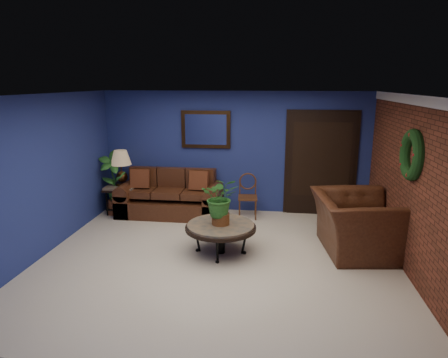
# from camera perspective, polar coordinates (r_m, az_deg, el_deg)

# --- Properties ---
(floor) EXTENTS (5.50, 5.50, 0.00)m
(floor) POSITION_cam_1_polar(r_m,az_deg,el_deg) (6.28, -0.88, -11.48)
(floor) COLOR beige
(floor) RESTS_ON ground
(wall_back) EXTENTS (5.50, 0.04, 2.50)m
(wall_back) POSITION_cam_1_polar(r_m,az_deg,el_deg) (8.29, 1.57, 3.83)
(wall_back) COLOR navy
(wall_back) RESTS_ON ground
(wall_left) EXTENTS (0.04, 5.00, 2.50)m
(wall_left) POSITION_cam_1_polar(r_m,az_deg,el_deg) (6.81, -24.47, 0.40)
(wall_left) COLOR navy
(wall_left) RESTS_ON ground
(wall_right_brick) EXTENTS (0.04, 5.00, 2.50)m
(wall_right_brick) POSITION_cam_1_polar(r_m,az_deg,el_deg) (6.11, 25.51, -1.13)
(wall_right_brick) COLOR maroon
(wall_right_brick) RESTS_ON ground
(ceiling) EXTENTS (5.50, 5.00, 0.02)m
(ceiling) POSITION_cam_1_polar(r_m,az_deg,el_deg) (5.69, -0.98, 11.95)
(ceiling) COLOR white
(ceiling) RESTS_ON wall_back
(crown_molding) EXTENTS (0.03, 5.00, 0.14)m
(crown_molding) POSITION_cam_1_polar(r_m,az_deg,el_deg) (5.94, 26.42, 9.95)
(crown_molding) COLOR white
(crown_molding) RESTS_ON wall_right_brick
(wall_mirror) EXTENTS (1.02, 0.06, 0.77)m
(wall_mirror) POSITION_cam_1_polar(r_m,az_deg,el_deg) (8.26, -2.61, 7.08)
(wall_mirror) COLOR #412711
(wall_mirror) RESTS_ON wall_back
(closet_door) EXTENTS (1.44, 0.06, 2.18)m
(closet_door) POSITION_cam_1_polar(r_m,az_deg,el_deg) (8.31, 13.64, 2.06)
(closet_door) COLOR black
(closet_door) RESTS_ON wall_back
(wreath) EXTENTS (0.16, 0.72, 0.72)m
(wreath) POSITION_cam_1_polar(r_m,az_deg,el_deg) (6.05, 25.27, 3.13)
(wreath) COLOR black
(wreath) RESTS_ON wall_right_brick
(sofa) EXTENTS (2.09, 0.90, 0.94)m
(sofa) POSITION_cam_1_polar(r_m,az_deg,el_deg) (8.33, -7.57, -2.90)
(sofa) COLOR #4D2816
(sofa) RESTS_ON ground
(coffee_table) EXTENTS (1.13, 1.13, 0.48)m
(coffee_table) POSITION_cam_1_polar(r_m,az_deg,el_deg) (6.37, -0.48, -6.95)
(coffee_table) COLOR #4A4741
(coffee_table) RESTS_ON ground
(end_table) EXTENTS (0.64, 0.64, 0.59)m
(end_table) POSITION_cam_1_polar(r_m,az_deg,el_deg) (8.58, -14.26, -1.74)
(end_table) COLOR #4A4741
(end_table) RESTS_ON ground
(table_lamp) EXTENTS (0.42, 0.42, 0.70)m
(table_lamp) POSITION_cam_1_polar(r_m,az_deg,el_deg) (8.44, -14.50, 2.14)
(table_lamp) COLOR #412711
(table_lamp) RESTS_ON end_table
(side_chair) EXTENTS (0.41, 0.41, 0.89)m
(side_chair) POSITION_cam_1_polar(r_m,az_deg,el_deg) (8.06, 3.41, -1.96)
(side_chair) COLOR #532B17
(side_chair) RESTS_ON ground
(armchair) EXTENTS (1.41, 1.57, 0.93)m
(armchair) POSITION_cam_1_polar(r_m,az_deg,el_deg) (6.76, 18.37, -6.11)
(armchair) COLOR #4D2816
(armchair) RESTS_ON ground
(coffee_plant) EXTENTS (0.61, 0.54, 0.77)m
(coffee_plant) POSITION_cam_1_polar(r_m,az_deg,el_deg) (6.22, -0.49, -2.80)
(coffee_plant) COLOR brown
(coffee_plant) RESTS_ON coffee_table
(floor_plant) EXTENTS (0.37, 0.32, 0.76)m
(floor_plant) POSITION_cam_1_polar(r_m,az_deg,el_deg) (6.76, 20.11, -6.98)
(floor_plant) COLOR brown
(floor_plant) RESTS_ON ground
(tall_plant) EXTENTS (0.62, 0.48, 1.31)m
(tall_plant) POSITION_cam_1_polar(r_m,az_deg,el_deg) (8.48, -15.55, -0.27)
(tall_plant) COLOR brown
(tall_plant) RESTS_ON ground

